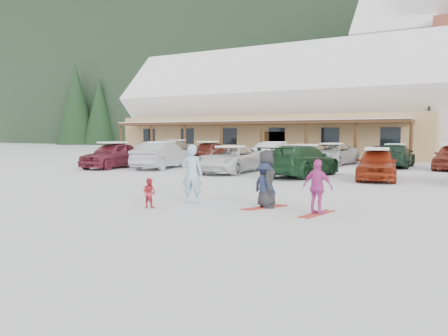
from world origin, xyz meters
The scene contains 23 objects.
ground centered at (0.00, 0.00, 0.00)m, with size 160.00×160.00×0.00m, color white.
forested_hillside centered at (0.00, 85.00, 19.00)m, with size 300.00×70.00×38.00m, color black.
day_lodge centered at (-9.00, 27.96, 3.94)m, with size 29.12×12.50×10.38m.
lamp_post centered at (4.37, 24.73, 3.30)m, with size 0.50×0.25×5.80m.
conifer_0 centered at (-26.00, 30.00, 5.69)m, with size 4.40×4.40×10.20m.
conifer_2 centered at (-30.00, 42.00, 6.83)m, with size 5.28×5.28×12.24m.
adult_skier centered at (-0.28, 0.11, 0.87)m, with size 0.63×0.41×1.73m, color #8DBAD1.
toddler_red centered at (-0.91, -1.09, 0.41)m, with size 0.40×0.31×0.83m, color #B12730.
child_navy centered at (1.91, 0.40, 0.63)m, with size 0.81×0.47×1.26m, color #19223C.
skis_child_navy centered at (1.91, 0.40, 0.01)m, with size 0.20×1.40×0.03m, color #A42517.
child_magenta centered at (3.46, 0.14, 0.70)m, with size 0.82×0.34×1.40m, color #C63B98.
skis_child_magenta centered at (3.46, 0.14, 0.01)m, with size 0.20×1.40×0.03m, color #A42517.
bystander_dark centered at (1.92, 0.49, 0.80)m, with size 0.78×0.51×1.60m, color black.
parked_car_0 centered at (-11.54, 8.89, 0.77)m, with size 1.81×4.51×1.54m, color maroon.
parked_car_1 centered at (-8.76, 9.98, 0.78)m, with size 1.64×4.72×1.55m, color #9E9FA3.
parked_car_2 centered at (-4.00, 9.53, 0.69)m, with size 2.30×4.99×1.39m, color silver.
parked_car_3 centered at (-0.12, 9.45, 0.75)m, with size 2.11×5.18×1.50m, color #173B1F.
parked_car_4 centered at (3.33, 9.50, 0.69)m, with size 1.64×4.08×1.39m, color #9C2F14.
parked_car_7 centered at (-13.09, 17.37, 0.77)m, with size 2.16×5.30×1.54m, color gray.
parked_car_8 centered at (-9.56, 16.54, 0.74)m, with size 1.74×4.32×1.47m, color maroon.
parked_car_9 centered at (-4.74, 17.54, 0.73)m, with size 1.54×4.41×1.45m, color silver.
parked_car_10 centered at (-0.84, 17.52, 0.70)m, with size 2.33×5.06×1.40m, color silver.
parked_car_11 centered at (3.03, 17.64, 0.70)m, with size 1.96×4.82×1.40m, color #183021.
Camera 1 is at (6.63, -10.56, 2.04)m, focal length 35.00 mm.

